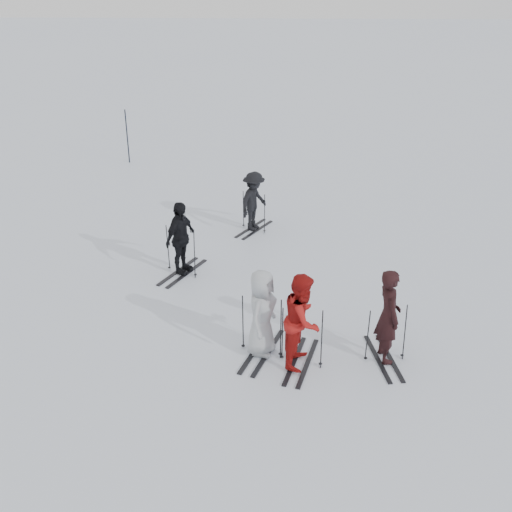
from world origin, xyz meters
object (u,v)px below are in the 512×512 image
Objects in this scene: skier_red at (302,321)px; skier_grey at (262,314)px; skier_near_dark at (388,317)px; skier_uphill_far at (254,202)px; skier_uphill_left at (180,239)px; piste_marker at (127,136)px.

skier_grey is (-0.79, 0.34, -0.06)m from skier_red.
skier_near_dark is at bearing -74.63° from skier_grey.
skier_grey is 1.06× the size of skier_uphill_far.
skier_uphill_left is 0.94× the size of piste_marker.
piste_marker reaches higher than skier_grey.
skier_grey is at bearing -66.56° from piste_marker.
piste_marker is (-6.09, 12.56, 0.03)m from skier_red.
skier_uphill_left is at bearing 42.60° from skier_near_dark.
skier_red is at bearing -64.12° from piste_marker.
skier_red is (-1.67, -0.18, -0.01)m from skier_near_dark.
skier_red is at bearing 86.78° from skier_near_dark.
skier_near_dark reaches higher than skier_grey.
skier_near_dark is 5.77m from skier_uphill_left.
skier_uphill_far is 0.86× the size of piste_marker.
piste_marker is (-5.30, 12.23, 0.09)m from skier_grey.
skier_red is 4.71m from skier_uphill_left.
piste_marker reaches higher than skier_uphill_left.
skier_near_dark is 1.05× the size of skier_uphill_left.
skier_uphill_far is (-1.17, 6.48, -0.12)m from skier_red.
skier_near_dark is 1.15× the size of skier_uphill_far.
skier_uphill_far is at bearing -51.03° from piste_marker.
skier_grey is (-2.46, 0.16, -0.07)m from skier_near_dark.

